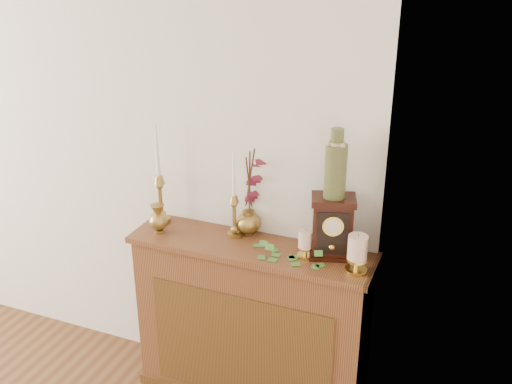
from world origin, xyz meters
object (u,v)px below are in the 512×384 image
at_px(bud_vase, 158,219).
at_px(ginger_jar, 253,193).
at_px(ceramic_vase, 336,167).
at_px(candlestick_center, 234,209).
at_px(mantel_clock, 332,227).
at_px(candlestick_left, 160,191).

height_order(bud_vase, ginger_jar, ginger_jar).
xyz_separation_m(bud_vase, ceramic_vase, (0.88, 0.10, 0.37)).
xyz_separation_m(candlestick_center, bud_vase, (-0.37, -0.11, -0.07)).
relative_size(mantel_clock, ceramic_vase, 0.94).
height_order(ginger_jar, mantel_clock, ginger_jar).
bearing_deg(candlestick_center, ceramic_vase, -1.11).
relative_size(ginger_jar, mantel_clock, 1.56).
bearing_deg(candlestick_left, ceramic_vase, -0.90).
xyz_separation_m(candlestick_center, ceramic_vase, (0.51, -0.01, 0.30)).
bearing_deg(ginger_jar, candlestick_center, -129.41).
distance_m(mantel_clock, ceramic_vase, 0.30).
relative_size(candlestick_center, ceramic_vase, 1.42).
bearing_deg(candlestick_left, ginger_jar, 9.04).
relative_size(candlestick_center, ginger_jar, 0.97).
bearing_deg(ceramic_vase, ginger_jar, 167.98).
bearing_deg(ceramic_vase, mantel_clock, -72.92).
height_order(mantel_clock, ceramic_vase, ceramic_vase).
bearing_deg(mantel_clock, bud_vase, 169.31).
distance_m(ginger_jar, ceramic_vase, 0.51).
xyz_separation_m(candlestick_center, ginger_jar, (0.07, 0.08, 0.06)).
xyz_separation_m(mantel_clock, ceramic_vase, (-0.00, 0.00, 0.30)).
relative_size(bud_vase, ceramic_vase, 0.48).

